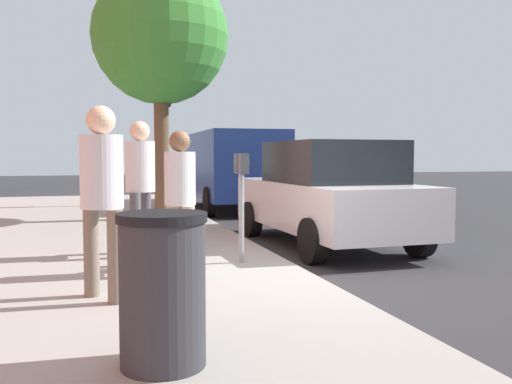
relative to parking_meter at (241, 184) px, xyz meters
The scene contains 11 objects.
ground_plane 1.49m from the parking_meter, 137.96° to the right, with size 80.00×80.00×0.00m, color #2B2B2D.
sidewalk_slab 2.70m from the parking_meter, 106.32° to the left, with size 28.00×6.00×0.15m, color gray.
parking_meter is the anchor object (origin of this frame).
pedestrian_at_meter 0.91m from the parking_meter, 112.04° to the left, with size 0.49×0.37×1.68m.
pedestrian_bystander 2.25m from the parking_meter, 128.92° to the left, with size 0.49×0.40×1.85m.
parking_officer 1.52m from the parking_meter, 51.90° to the left, with size 0.52×0.40×1.86m.
parked_sedan_near 2.65m from the parking_meter, 48.60° to the right, with size 4.44×2.05×1.77m.
parked_van_far 8.64m from the parking_meter, 13.22° to the right, with size 5.25×2.23×2.18m.
street_tree 6.10m from the parking_meter, ahead, with size 2.93×2.93×5.43m.
traffic_signal 9.09m from the parking_meter, ahead, with size 0.24×0.44×3.60m.
trash_bin 3.59m from the parking_meter, 156.59° to the left, with size 0.59×0.59×1.01m.
Camera 1 is at (-6.15, 2.47, 1.53)m, focal length 38.82 mm.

